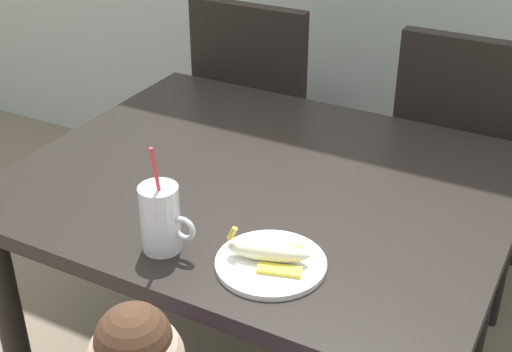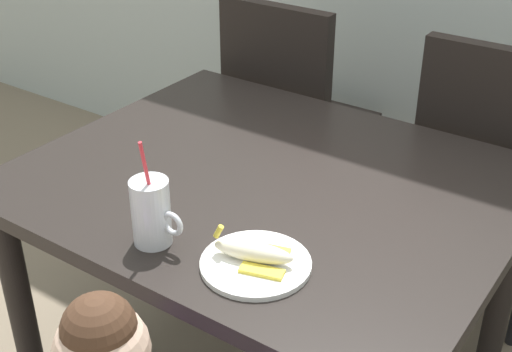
{
  "view_description": "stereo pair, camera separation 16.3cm",
  "coord_description": "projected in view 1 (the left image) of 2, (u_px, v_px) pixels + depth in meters",
  "views": [
    {
      "loc": [
        0.7,
        -1.35,
        1.57
      ],
      "look_at": [
        0.03,
        -0.1,
        0.77
      ],
      "focal_mm": 48.65,
      "sensor_mm": 36.0,
      "label": 1
    },
    {
      "loc": [
        0.84,
        -1.27,
        1.57
      ],
      "look_at": [
        0.03,
        -0.1,
        0.77
      ],
      "focal_mm": 48.65,
      "sensor_mm": 36.0,
      "label": 2
    }
  ],
  "objects": [
    {
      "name": "dining_chair_right",
      "position": [
        465.0,
        155.0,
        2.22
      ],
      "size": [
        0.44,
        0.44,
        0.96
      ],
      "rotation": [
        0.0,
        0.0,
        3.14
      ],
      "color": "black",
      "rests_on": "ground"
    },
    {
      "name": "snack_plate",
      "position": [
        271.0,
        263.0,
        1.42
      ],
      "size": [
        0.23,
        0.23,
        0.01
      ],
      "primitive_type": "cylinder",
      "color": "white",
      "rests_on": "dining_table"
    },
    {
      "name": "dining_chair_left",
      "position": [
        263.0,
        111.0,
        2.52
      ],
      "size": [
        0.44,
        0.44,
        0.96
      ],
      "rotation": [
        0.0,
        0.0,
        3.14
      ],
      "color": "black",
      "rests_on": "ground"
    },
    {
      "name": "peeled_banana",
      "position": [
        269.0,
        252.0,
        1.41
      ],
      "size": [
        0.18,
        0.12,
        0.07
      ],
      "rotation": [
        0.0,
        0.0,
        0.28
      ],
      "color": "#F4EAC6",
      "rests_on": "snack_plate"
    },
    {
      "name": "milk_cup",
      "position": [
        161.0,
        222.0,
        1.44
      ],
      "size": [
        0.13,
        0.08,
        0.25
      ],
      "color": "silver",
      "rests_on": "dining_table"
    },
    {
      "name": "dining_table",
      "position": [
        263.0,
        209.0,
        1.79
      ],
      "size": [
        1.21,
        1.01,
        0.71
      ],
      "color": "black",
      "rests_on": "ground"
    }
  ]
}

